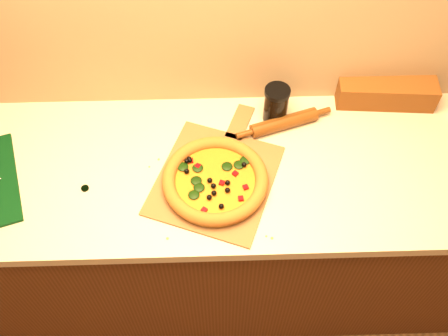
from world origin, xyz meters
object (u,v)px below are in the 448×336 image
pizza (215,180)px  rolling_pin (284,123)px  dark_jar (276,104)px  pizza_peel (217,176)px

pizza → rolling_pin: size_ratio=0.99×
pizza → dark_jar: bearing=52.6°
rolling_pin → dark_jar: bearing=123.1°
pizza_peel → pizza: 0.05m
pizza_peel → dark_jar: (0.22, 0.26, 0.07)m
pizza_peel → rolling_pin: size_ratio=1.70×
pizza_peel → dark_jar: bearing=70.5°
pizza → dark_jar: (0.23, 0.30, 0.04)m
pizza → rolling_pin: bearing=44.4°
pizza → dark_jar: 0.38m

